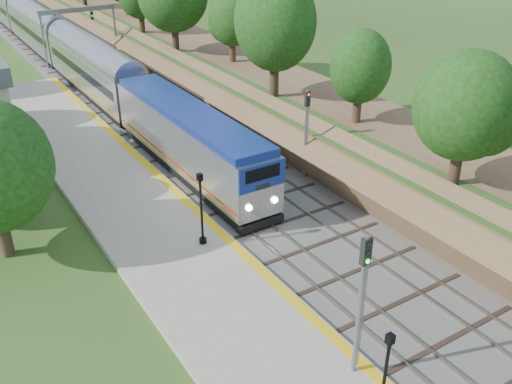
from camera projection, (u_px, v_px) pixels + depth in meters
trackbed at (68, 55)px, 68.07m from camera, size 9.50×170.00×0.28m
platform at (163, 239)px, 31.70m from camera, size 6.40×68.00×0.38m
yellow_stripe at (209, 222)px, 32.95m from camera, size 0.55×68.00×0.01m
embankment at (132, 30)px, 71.13m from camera, size 10.64×170.00×11.70m
signal_gantry at (78, 20)px, 62.33m from camera, size 8.40×0.38×6.20m
trees_behind_platform at (18, 162)px, 30.35m from camera, size 7.82×53.32×7.21m
train at (21, 18)px, 76.36m from camera, size 3.04×121.75×4.46m
lamppost_mid at (384, 384)px, 19.77m from camera, size 0.40×0.40×4.01m
lamppost_far at (202, 213)px, 30.13m from camera, size 0.41×0.41×4.17m
signal_platform at (362, 292)px, 20.92m from camera, size 0.37×0.29×6.33m
signal_farside at (306, 125)px, 37.06m from camera, size 0.33×0.27×6.09m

